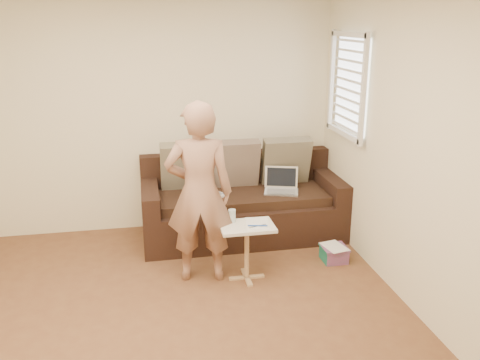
{
  "coord_description": "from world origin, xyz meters",
  "views": [
    {
      "loc": [
        -0.16,
        -3.47,
        2.36
      ],
      "look_at": [
        0.8,
        1.4,
        0.78
      ],
      "focal_mm": 38.29,
      "sensor_mm": 36.0,
      "label": 1
    }
  ],
  "objects_px": {
    "side_table": "(247,252)",
    "laptop_silver": "(281,193)",
    "sofa": "(242,200)",
    "drinking_glass": "(232,216)",
    "laptop_white": "(210,197)",
    "striped_box": "(334,254)",
    "person": "(199,193)"
  },
  "relations": [
    {
      "from": "side_table",
      "to": "laptop_silver",
      "type": "bearing_deg",
      "value": 57.22
    },
    {
      "from": "sofa",
      "to": "drinking_glass",
      "type": "bearing_deg",
      "value": -107.24
    },
    {
      "from": "laptop_white",
      "to": "striped_box",
      "type": "xyz_separation_m",
      "value": [
        1.16,
        -0.71,
        -0.44
      ]
    },
    {
      "from": "side_table",
      "to": "striped_box",
      "type": "bearing_deg",
      "value": 11.44
    },
    {
      "from": "side_table",
      "to": "laptop_white",
      "type": "bearing_deg",
      "value": 103.45
    },
    {
      "from": "person",
      "to": "striped_box",
      "type": "height_order",
      "value": "person"
    },
    {
      "from": "striped_box",
      "to": "sofa",
      "type": "bearing_deg",
      "value": 134.06
    },
    {
      "from": "person",
      "to": "side_table",
      "type": "distance_m",
      "value": 0.72
    },
    {
      "from": "person",
      "to": "side_table",
      "type": "bearing_deg",
      "value": 172.2
    },
    {
      "from": "striped_box",
      "to": "drinking_glass",
      "type": "bearing_deg",
      "value": -175.2
    },
    {
      "from": "laptop_silver",
      "to": "laptop_white",
      "type": "height_order",
      "value": "laptop_silver"
    },
    {
      "from": "person",
      "to": "striped_box",
      "type": "relative_size",
      "value": 6.72
    },
    {
      "from": "person",
      "to": "striped_box",
      "type": "distance_m",
      "value": 1.57
    },
    {
      "from": "sofa",
      "to": "drinking_glass",
      "type": "distance_m",
      "value": 0.96
    },
    {
      "from": "side_table",
      "to": "striped_box",
      "type": "height_order",
      "value": "side_table"
    },
    {
      "from": "laptop_white",
      "to": "side_table",
      "type": "relative_size",
      "value": 0.6
    },
    {
      "from": "laptop_white",
      "to": "drinking_glass",
      "type": "height_order",
      "value": "drinking_glass"
    },
    {
      "from": "laptop_silver",
      "to": "drinking_glass",
      "type": "height_order",
      "value": "drinking_glass"
    },
    {
      "from": "laptop_silver",
      "to": "sofa",
      "type": "bearing_deg",
      "value": -177.34
    },
    {
      "from": "laptop_silver",
      "to": "laptop_white",
      "type": "bearing_deg",
      "value": -163.23
    },
    {
      "from": "sofa",
      "to": "laptop_white",
      "type": "distance_m",
      "value": 0.4
    },
    {
      "from": "laptop_silver",
      "to": "side_table",
      "type": "xyz_separation_m",
      "value": [
        -0.57,
        -0.89,
        -0.25
      ]
    },
    {
      "from": "laptop_silver",
      "to": "person",
      "type": "height_order",
      "value": "person"
    },
    {
      "from": "person",
      "to": "side_table",
      "type": "xyz_separation_m",
      "value": [
        0.42,
        -0.11,
        -0.57
      ]
    },
    {
      "from": "sofa",
      "to": "laptop_silver",
      "type": "distance_m",
      "value": 0.44
    },
    {
      "from": "sofa",
      "to": "side_table",
      "type": "distance_m",
      "value": 1.03
    },
    {
      "from": "laptop_silver",
      "to": "laptop_white",
      "type": "relative_size",
      "value": 1.11
    },
    {
      "from": "sofa",
      "to": "person",
      "type": "distance_m",
      "value": 1.14
    },
    {
      "from": "drinking_glass",
      "to": "laptop_white",
      "type": "bearing_deg",
      "value": 96.75
    },
    {
      "from": "laptop_silver",
      "to": "person",
      "type": "distance_m",
      "value": 1.3
    },
    {
      "from": "sofa",
      "to": "laptop_white",
      "type": "bearing_deg",
      "value": -164.98
    },
    {
      "from": "sofa",
      "to": "side_table",
      "type": "xyz_separation_m",
      "value": [
        -0.16,
        -1.0,
        -0.15
      ]
    }
  ]
}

